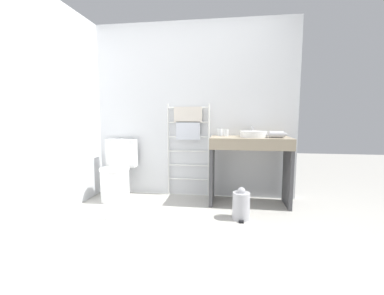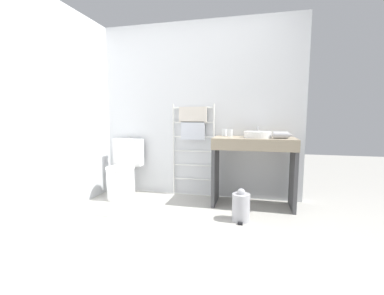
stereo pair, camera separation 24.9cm
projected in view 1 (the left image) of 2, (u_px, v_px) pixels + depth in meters
name	position (u px, v px, depth m)	size (l,w,h in m)	color
ground_plane	(163.00, 246.00, 2.18)	(12.00, 12.00, 0.00)	#B2AFA8
wall_back	(190.00, 111.00, 3.54)	(2.85, 0.12, 2.35)	silver
wall_side	(63.00, 110.00, 2.96)	(0.12, 2.18, 2.35)	silver
toilet	(117.00, 175.00, 3.41)	(0.40, 0.51, 0.80)	white
towel_radiator	(188.00, 131.00, 3.47)	(0.59, 0.06, 1.27)	white
vanity_counter	(250.00, 159.00, 3.17)	(0.97, 0.50, 0.85)	gray
sink_basin	(254.00, 134.00, 3.14)	(0.33, 0.33, 0.07)	white
faucet	(252.00, 130.00, 3.31)	(0.02, 0.10, 0.13)	silver
cup_near_wall	(220.00, 132.00, 3.36)	(0.07, 0.07, 0.09)	white
cup_near_edge	(226.00, 133.00, 3.29)	(0.06, 0.06, 0.09)	white
hair_dryer	(277.00, 134.00, 3.03)	(0.21, 0.17, 0.08)	#B7B7BC
trash_bin	(241.00, 205.00, 2.75)	(0.19, 0.22, 0.35)	#B7B7BC
bath_mat	(96.00, 212.00, 2.94)	(0.56, 0.36, 0.01)	silver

